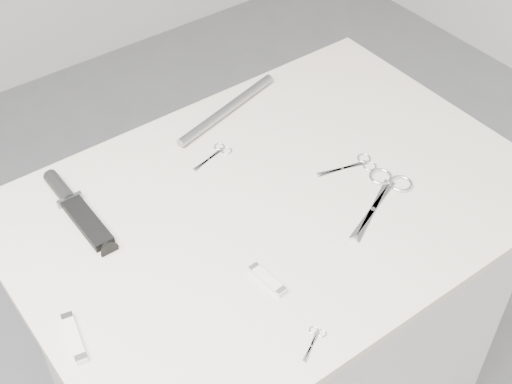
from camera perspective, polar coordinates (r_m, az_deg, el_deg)
plinth at (r=1.73m, az=1.27°, el=-11.80°), size 0.90×0.60×0.90m
display_board at (r=1.37m, az=1.57°, el=-0.90°), size 1.00×0.70×0.02m
large_shears at (r=1.40m, az=10.24°, el=0.13°), size 0.20×0.13×0.01m
embroidery_scissors_a at (r=1.45m, az=8.03°, el=2.15°), size 0.12×0.06×0.00m
embroidery_scissors_b at (r=1.46m, az=-3.21°, el=3.06°), size 0.10×0.05×0.00m
tiny_scissors at (r=1.16m, az=4.66°, el=-11.69°), size 0.07×0.05×0.00m
sheathed_knife at (r=1.38m, az=-14.32°, el=-1.09°), size 0.05×0.23×0.03m
pocket_knife_a at (r=1.22m, az=0.90°, el=-7.04°), size 0.02×0.08×0.01m
pocket_knife_b at (r=1.19m, az=-14.36°, el=-11.19°), size 0.04×0.10×0.01m
metal_rail at (r=1.56m, az=-2.32°, el=6.64°), size 0.29×0.09×0.02m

